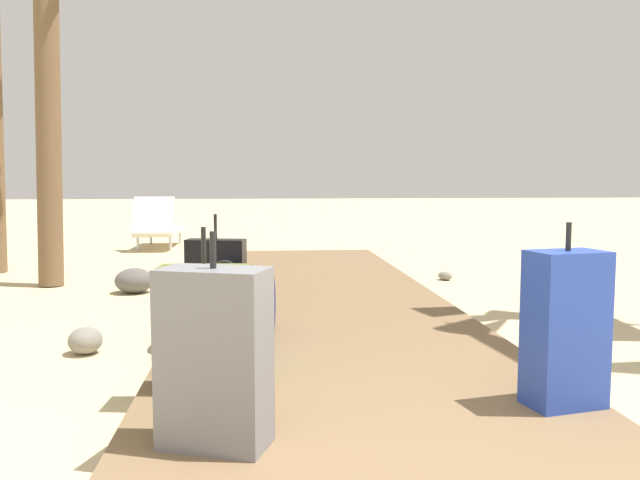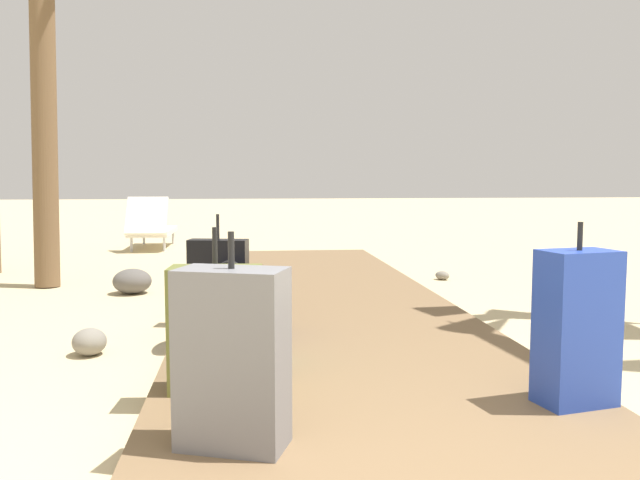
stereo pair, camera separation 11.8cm
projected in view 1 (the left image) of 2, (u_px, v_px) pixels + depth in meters
ground_plane at (327, 330)px, 4.77m from camera, size 60.00×60.00×0.00m
boardwalk at (317, 305)px, 5.52m from camera, size 2.15×7.61×0.08m
duffel_bag_navy at (225, 306)px, 4.27m from camera, size 0.66×0.44×0.49m
suitcase_olive at (205, 328)px, 3.17m from camera, size 0.45×0.26×0.79m
suitcase_black at (216, 277)px, 4.90m from camera, size 0.46×0.24×0.76m
suitcase_grey at (215, 358)px, 2.49m from camera, size 0.46×0.35×0.82m
suitcase_blue at (565, 329)px, 2.94m from camera, size 0.37×0.28×0.83m
backpack_teal at (234, 315)px, 3.63m from camera, size 0.32×0.27×0.51m
lounge_chair at (158, 227)px, 10.28m from camera, size 0.62×1.51×0.82m
rock_left_near at (85, 341)px, 4.13m from camera, size 0.23×0.24×0.17m
rock_left_far at (134, 281)px, 6.31m from camera, size 0.44×0.43×0.24m
rock_right_near at (445, 276)px, 7.10m from camera, size 0.20×0.20×0.09m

